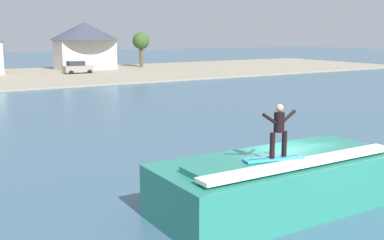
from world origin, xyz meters
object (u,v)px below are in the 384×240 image
(surfboard, at_px, (274,159))
(car_far_shore, at_px, (78,68))
(surfer, at_px, (279,128))
(house_gabled_white, at_px, (84,41))
(wave_crest, at_px, (279,182))
(tree_tall_bare, at_px, (141,42))

(surfboard, distance_m, car_far_shore, 53.66)
(surfer, distance_m, house_gabled_white, 60.79)
(wave_crest, bearing_deg, tree_tall_bare, 68.74)
(wave_crest, relative_size, house_gabled_white, 0.81)
(surfboard, height_order, house_gabled_white, house_gabled_white)
(wave_crest, height_order, surfer, surfer)
(car_far_shore, bearing_deg, wave_crest, -101.03)
(house_gabled_white, bearing_deg, wave_crest, -102.96)
(surfer, distance_m, tree_tall_bare, 62.87)
(wave_crest, distance_m, tree_tall_bare, 62.23)
(car_far_shore, height_order, house_gabled_white, house_gabled_white)
(surfboard, relative_size, tree_tall_bare, 0.35)
(wave_crest, relative_size, car_far_shore, 2.14)
(wave_crest, bearing_deg, car_far_shore, 78.97)
(wave_crest, distance_m, house_gabled_white, 60.22)
(wave_crest, xyz_separation_m, surfer, (-0.57, -0.54, 1.99))
(car_far_shore, bearing_deg, tree_tall_bare, 25.43)
(surfer, bearing_deg, surfboard, 170.51)
(car_far_shore, xyz_separation_m, house_gabled_white, (3.34, 6.56, 3.43))
(wave_crest, height_order, house_gabled_white, house_gabled_white)
(surfboard, bearing_deg, wave_crest, 35.87)
(wave_crest, relative_size, surfboard, 4.19)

